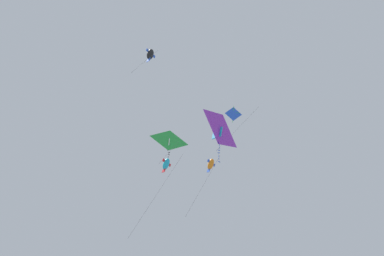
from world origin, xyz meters
name	(u,v)px	position (x,y,z in m)	size (l,w,h in m)	color
kite_fish_near_right	(150,54)	(-4.92, -3.71, 36.13)	(1.87, 1.63, 4.56)	black
kite_fish_low_drifter	(211,164)	(2.71, 3.17, 31.95)	(2.81, 2.39, 7.14)	orange
kite_delta_far_centre	(220,130)	(1.39, -2.61, 29.88)	(3.08, 2.51, 4.58)	purple
kite_diamond_near_left	(233,114)	(4.31, 0.80, 36.87)	(4.08, 2.51, 8.09)	blue
kite_delta_highest	(169,141)	(-1.08, 3.83, 34.46)	(2.66, 1.42, 4.74)	green
kite_fish_upper_right	(166,164)	(-1.56, 2.41, 29.96)	(3.44, 2.72, 9.32)	#1EB2C6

